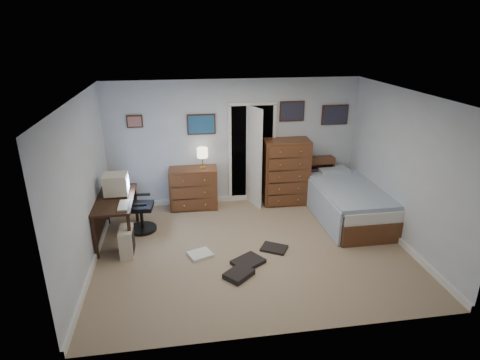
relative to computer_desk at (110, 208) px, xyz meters
name	(u,v)px	position (x,y,z in m)	size (l,w,h in m)	color
floor	(252,249)	(2.29, -0.68, -0.59)	(5.00, 4.00, 0.02)	#9E866D
computer_desk	(110,208)	(0.00, 0.00, 0.00)	(0.61, 1.32, 0.76)	black
crt_monitor	(116,184)	(0.11, 0.15, 0.36)	(0.40, 0.37, 0.36)	beige
keyboard	(123,205)	(0.27, -0.35, 0.19)	(0.15, 0.40, 0.02)	beige
pc_tower	(127,241)	(0.29, -0.55, -0.36)	(0.21, 0.43, 0.45)	beige
office_chair	(138,210)	(0.41, 0.25, -0.19)	(0.53, 0.53, 1.02)	black
media_stack	(118,193)	(-0.03, 1.12, -0.19)	(0.16, 0.16, 0.78)	maroon
low_dresser	(194,188)	(1.43, 1.09, -0.17)	(0.93, 0.47, 0.83)	brown
table_lamp	(202,153)	(1.63, 1.09, 0.54)	(0.22, 0.22, 0.40)	gold
doorway	(249,150)	(2.64, 1.59, 0.42)	(0.96, 1.12, 2.05)	black
tall_dresser	(286,172)	(3.30, 1.07, 0.08)	(0.91, 0.53, 1.33)	brown
headboard_bookcase	(309,177)	(3.85, 1.18, -0.11)	(1.01, 0.29, 0.90)	brown
bed	(347,201)	(4.27, 0.17, -0.25)	(1.18, 2.18, 0.71)	brown
wall_posters	(263,117)	(2.86, 1.30, 1.17)	(4.38, 0.04, 0.60)	#331E11
floor_clutter	(241,262)	(2.03, -1.11, -0.55)	(1.68, 1.14, 0.08)	black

